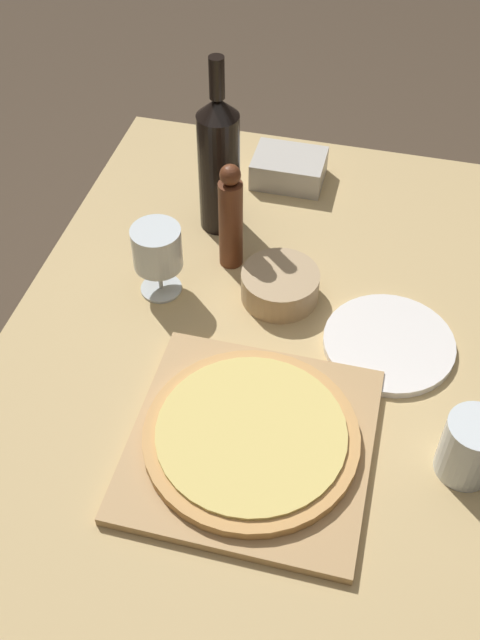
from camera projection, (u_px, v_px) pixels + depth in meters
ground_plane at (257, 532)px, 1.85m from camera, size 12.00×12.00×0.00m
dining_table at (262, 369)px, 1.39m from camera, size 0.89×1.20×0.74m
cutting_board at (251, 443)px, 1.14m from camera, size 0.36×0.36×0.02m
pizza at (251, 435)px, 1.13m from camera, size 0.33×0.33×0.02m
wine_bottle at (219, 162)px, 1.41m from camera, size 0.08×0.08×0.36m
pepper_mill at (231, 218)px, 1.36m from camera, size 0.04×0.04×0.22m
wine_glass at (157, 250)px, 1.31m from camera, size 0.09×0.09×0.14m
small_bowl at (280, 285)px, 1.35m from camera, size 0.14×0.14×0.06m
drinking_tumbler at (470, 447)px, 1.08m from camera, size 0.09×0.09×0.11m
dinner_plate at (389, 343)px, 1.28m from camera, size 0.23×0.23×0.01m
food_container at (289, 168)px, 1.59m from camera, size 0.15×0.11×0.06m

